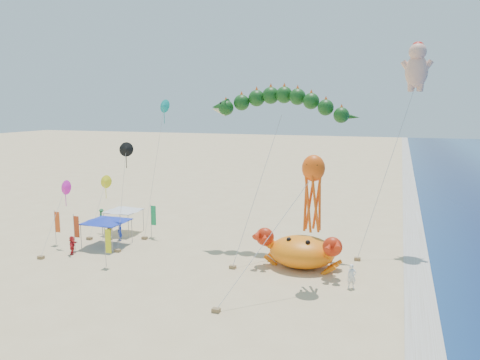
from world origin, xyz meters
name	(u,v)px	position (x,y,z in m)	size (l,w,h in m)	color
ground	(256,267)	(0.00, 0.00, 0.00)	(320.00, 320.00, 0.00)	#D1B784
foam_strip	(419,285)	(12.00, 0.00, 0.01)	(320.00, 320.00, 0.00)	silver
crab_inflatable	(302,251)	(3.42, 1.06, 1.34)	(6.93, 5.03, 3.04)	orange
dragon_kite	(280,108)	(0.43, 5.30, 12.31)	(12.57, 7.88, 13.69)	#113E12
cherub_kite	(417,66)	(11.24, 9.60, 15.84)	(5.02, 6.51, 17.84)	#EFAB91
octopus_kite	(313,188)	(4.71, -2.24, 6.96)	(5.70, 7.30, 9.22)	#FF550D
canopy_blue	(106,219)	(-14.29, 0.95, 2.44)	(3.75, 3.75, 2.71)	gray
canopy_white	(124,209)	(-15.26, 5.21, 2.44)	(3.28, 3.28, 2.71)	gray
feather_flags	(99,227)	(-14.39, -0.01, 2.01)	(8.44, 8.80, 3.20)	gray
beachgoers	(122,235)	(-13.41, 1.93, 0.80)	(28.19, 11.25, 1.73)	white
small_kites	(115,165)	(-14.73, 3.32, 7.09)	(7.51, 10.77, 13.15)	#0D8F89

